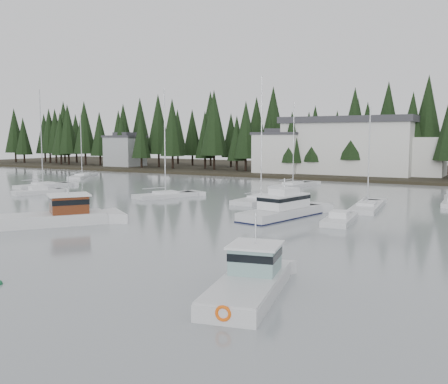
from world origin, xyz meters
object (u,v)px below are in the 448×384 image
at_px(harbor_inn, 359,146).
at_px(sailboat_7, 166,197).
at_px(house_far_west, 125,150).
at_px(lobster_boat_teal, 250,284).
at_px(sailboat_9, 293,187).
at_px(lobster_boat_brown, 51,218).
at_px(sailboat_5, 261,201).
at_px(runabout_0, 38,193).
at_px(sailboat_8, 367,208).
at_px(house_west, 279,152).
at_px(sailboat_3, 43,187).
at_px(sailboat_6, 82,177).
at_px(cabin_cruiser_center, 282,211).
at_px(runabout_1, 339,221).

bearing_deg(harbor_inn, sailboat_7, -104.78).
height_order(house_far_west, lobster_boat_teal, house_far_west).
relative_size(lobster_boat_teal, sailboat_9, 0.61).
bearing_deg(lobster_boat_brown, sailboat_5, 14.90).
bearing_deg(runabout_0, sailboat_8, -60.39).
bearing_deg(lobster_boat_brown, house_west, 41.43).
bearing_deg(harbor_inn, sailboat_3, -128.56).
bearing_deg(sailboat_7, sailboat_8, -61.34).
relative_size(house_far_west, sailboat_8, 0.76).
bearing_deg(harbor_inn, house_west, -167.48).
bearing_deg(sailboat_6, sailboat_9, -114.70).
distance_m(harbor_inn, sailboat_6, 52.80).
distance_m(cabin_cruiser_center, sailboat_7, 20.36).
height_order(cabin_cruiser_center, sailboat_6, sailboat_6).
bearing_deg(house_west, lobster_boat_brown, -84.15).
bearing_deg(cabin_cruiser_center, sailboat_5, 46.73).
bearing_deg(house_far_west, harbor_inn, 1.35).
bearing_deg(cabin_cruiser_center, harbor_inn, 19.02).
distance_m(sailboat_3, runabout_1, 48.65).
bearing_deg(runabout_0, lobster_boat_brown, -107.85).
xyz_separation_m(sailboat_8, runabout_0, (-41.57, -7.45, 0.07)).
bearing_deg(sailboat_9, sailboat_3, 127.51).
relative_size(house_west, lobster_boat_brown, 0.95).
xyz_separation_m(house_west, sailboat_6, (-29.56, -24.34, -4.59)).
distance_m(house_far_west, runabout_1, 86.64).
bearing_deg(cabin_cruiser_center, lobster_boat_brown, 142.22).
xyz_separation_m(sailboat_5, sailboat_6, (-44.74, 15.39, -0.02)).
relative_size(sailboat_5, sailboat_6, 1.19).
relative_size(house_far_west, lobster_boat_teal, 1.05).
distance_m(lobster_boat_brown, sailboat_6, 52.73).
xyz_separation_m(harbor_inn, lobster_boat_teal, (14.87, -74.78, -5.27)).
relative_size(sailboat_5, runabout_1, 2.33).
bearing_deg(sailboat_8, runabout_0, 94.11).
distance_m(harbor_inn, sailboat_3, 57.12).
bearing_deg(lobster_boat_brown, cabin_cruiser_center, -13.68).
bearing_deg(house_far_west, sailboat_3, -63.37).
xyz_separation_m(cabin_cruiser_center, sailboat_3, (-42.41, 8.32, -0.54)).
bearing_deg(sailboat_8, lobster_boat_teal, 178.26).
relative_size(lobster_boat_teal, sailboat_8, 0.73).
bearing_deg(house_west, sailboat_8, -55.33).
distance_m(cabin_cruiser_center, sailboat_9, 29.43).
distance_m(harbor_inn, runabout_0, 58.63).
bearing_deg(lobster_boat_teal, sailboat_6, 38.73).
height_order(lobster_boat_brown, lobster_boat_teal, lobster_boat_brown).
relative_size(house_far_west, sailboat_5, 0.57).
height_order(sailboat_9, runabout_1, sailboat_9).
bearing_deg(sailboat_7, house_west, 27.59).
bearing_deg(runabout_0, sailboat_5, -56.12).
distance_m(lobster_boat_teal, runabout_1, 22.05).
height_order(sailboat_3, sailboat_8, sailboat_3).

